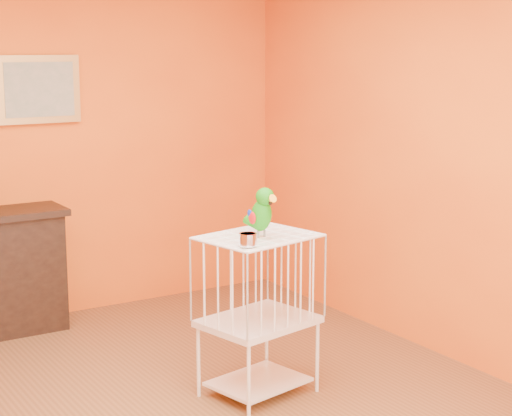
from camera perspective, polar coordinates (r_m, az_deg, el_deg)
room_shell at (r=4.51m, az=-5.42°, el=4.54°), size 4.50×4.50×4.50m
framed_picture at (r=6.55m, az=-14.27°, el=7.67°), size 0.62×0.04×0.50m
birdcage at (r=5.11m, az=0.16°, el=-7.03°), size 0.72×0.60×0.98m
feed_cup at (r=4.71m, az=-0.54°, el=-2.12°), size 0.10×0.10×0.07m
parrot at (r=4.92m, az=0.37°, el=-0.25°), size 0.15×0.27×0.30m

